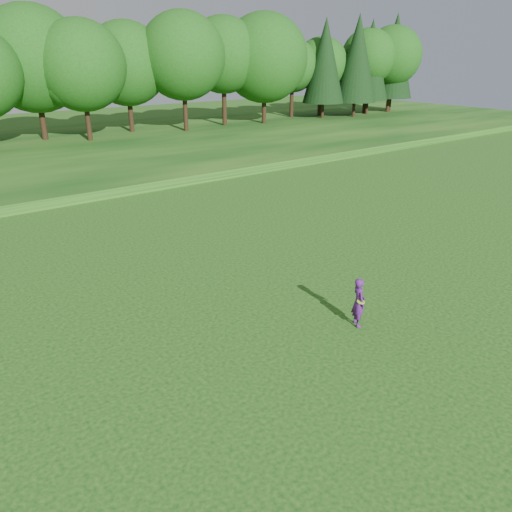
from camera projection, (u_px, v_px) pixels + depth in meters
ground at (244, 379)px, 13.22m from camera, size 140.00×140.00×0.00m
walking_path at (37, 206)px, 28.02m from camera, size 130.00×1.60×0.04m
woman at (359, 302)px, 15.54m from camera, size 0.59×0.69×1.61m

